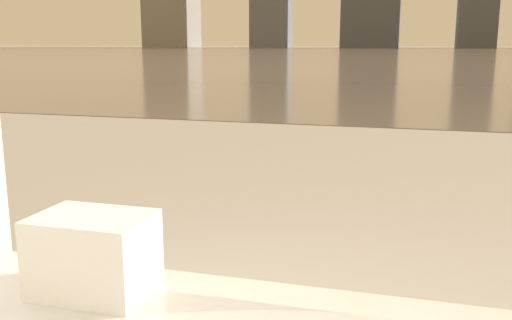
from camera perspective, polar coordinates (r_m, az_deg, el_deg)
name	(u,v)px	position (r m, az deg, el deg)	size (l,w,h in m)	color
towel_stack	(94,254)	(1.19, -15.93, -9.05)	(0.22, 0.16, 0.16)	white
harbor_water	(417,53)	(62.14, 15.80, 10.29)	(180.00, 110.00, 0.01)	gray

